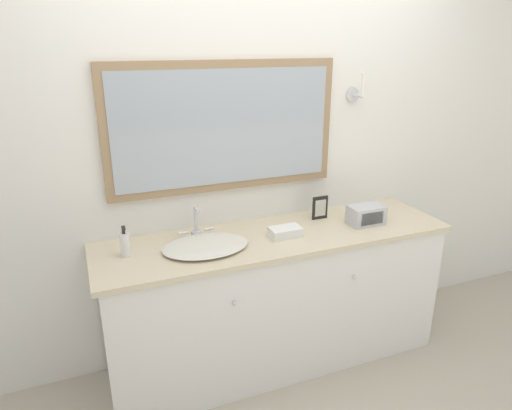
{
  "coord_description": "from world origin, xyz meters",
  "views": [
    {
      "loc": [
        -1.02,
        -1.89,
        1.92
      ],
      "look_at": [
        -0.13,
        0.31,
        1.06
      ],
      "focal_mm": 32.0,
      "sensor_mm": 36.0,
      "label": 1
    }
  ],
  "objects_px": {
    "sink_basin": "(205,245)",
    "picture_frame": "(320,208)",
    "soap_bottle": "(125,244)",
    "appliance_box": "(366,215)"
  },
  "relations": [
    {
      "from": "picture_frame",
      "to": "appliance_box",
      "type": "bearing_deg",
      "value": -39.27
    },
    {
      "from": "sink_basin",
      "to": "picture_frame",
      "type": "height_order",
      "value": "sink_basin"
    },
    {
      "from": "sink_basin",
      "to": "appliance_box",
      "type": "bearing_deg",
      "value": -1.74
    },
    {
      "from": "appliance_box",
      "to": "picture_frame",
      "type": "distance_m",
      "value": 0.28
    },
    {
      "from": "sink_basin",
      "to": "picture_frame",
      "type": "bearing_deg",
      "value": 10.69
    },
    {
      "from": "picture_frame",
      "to": "sink_basin",
      "type": "bearing_deg",
      "value": -169.31
    },
    {
      "from": "soap_bottle",
      "to": "appliance_box",
      "type": "xyz_separation_m",
      "value": [
        1.42,
        -0.09,
        -0.01
      ]
    },
    {
      "from": "soap_bottle",
      "to": "picture_frame",
      "type": "bearing_deg",
      "value": 4.14
    },
    {
      "from": "appliance_box",
      "to": "picture_frame",
      "type": "bearing_deg",
      "value": 140.73
    },
    {
      "from": "sink_basin",
      "to": "picture_frame",
      "type": "relative_size",
      "value": 3.19
    }
  ]
}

